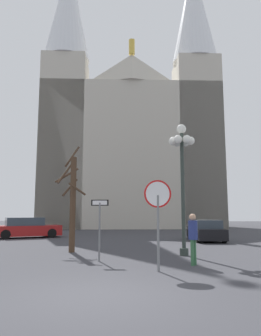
{
  "coord_description": "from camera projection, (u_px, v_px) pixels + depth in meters",
  "views": [
    {
      "loc": [
        1.2,
        -7.15,
        1.78
      ],
      "look_at": [
        -0.53,
        16.51,
        5.08
      ],
      "focal_mm": 34.2,
      "sensor_mm": 36.0,
      "label": 1
    }
  ],
  "objects": [
    {
      "name": "ground_plane",
      "position": [
        99.0,
        296.0,
        6.9
      ],
      "size": [
        120.0,
        120.0,
        0.0
      ],
      "primitive_type": "plane",
      "color": "#38383D"
    },
    {
      "name": "cathedral",
      "position": [
        131.0,
        137.0,
        40.05
      ],
      "size": [
        21.78,
        14.42,
        34.35
      ],
      "color": "#BCB5A5",
      "rests_on": "ground"
    },
    {
      "name": "stop_sign",
      "position": [
        158.0,
        206.0,
        9.97
      ],
      "size": [
        0.85,
        0.23,
        2.79
      ],
      "color": "slate",
      "rests_on": "ground"
    },
    {
      "name": "one_way_arrow_sign",
      "position": [
        100.0,
        222.0,
        11.91
      ],
      "size": [
        0.66,
        0.08,
        2.25
      ],
      "color": "slate",
      "rests_on": "ground"
    },
    {
      "name": "street_lamp",
      "position": [
        182.0,
        160.0,
        13.85
      ],
      "size": [
        1.12,
        1.02,
        5.62
      ],
      "color": "#2D3833",
      "rests_on": "ground"
    },
    {
      "name": "bare_tree",
      "position": [
        72.0,
        199.0,
        14.76
      ],
      "size": [
        1.53,
        1.53,
        4.95
      ],
      "color": "#473323",
      "rests_on": "ground"
    },
    {
      "name": "parked_car_near_red",
      "position": [
        27.0,
        228.0,
        22.73
      ],
      "size": [
        4.82,
        3.83,
        1.42
      ],
      "color": "maroon",
      "rests_on": "ground"
    },
    {
      "name": "parked_car_far_black",
      "position": [
        206.0,
        231.0,
        20.36
      ],
      "size": [
        1.97,
        4.46,
        1.31
      ],
      "color": "black",
      "rests_on": "ground"
    },
    {
      "name": "pedestrian_walking",
      "position": [
        193.0,
        234.0,
        10.96
      ],
      "size": [
        0.32,
        0.32,
        1.73
      ],
      "color": "#33663F",
      "rests_on": "ground"
    }
  ]
}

